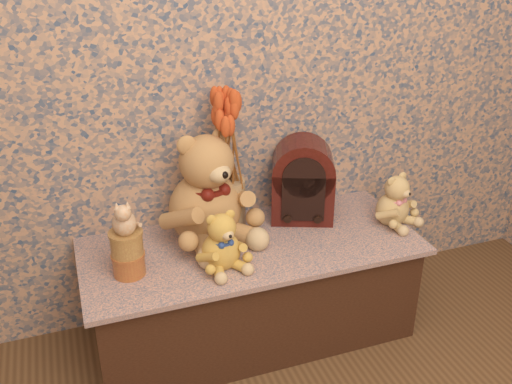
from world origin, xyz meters
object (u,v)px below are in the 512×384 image
(teddy_large, at_px, (204,181))
(ceramic_vase, at_px, (229,205))
(teddy_small, at_px, (394,197))
(cathedral_radio, at_px, (303,179))
(cat_figurine, at_px, (123,215))
(teddy_medium, at_px, (221,237))
(biscuit_tin_lower, at_px, (129,264))

(teddy_large, height_order, ceramic_vase, teddy_large)
(teddy_large, height_order, teddy_small, teddy_large)
(cathedral_radio, distance_m, cat_figurine, 0.75)
(teddy_medium, xyz_separation_m, cat_figurine, (-0.31, 0.05, 0.12))
(ceramic_vase, bearing_deg, teddy_medium, -113.41)
(teddy_medium, bearing_deg, teddy_small, -6.11)
(cathedral_radio, relative_size, biscuit_tin_lower, 3.09)
(teddy_small, height_order, cat_figurine, cat_figurine)
(biscuit_tin_lower, bearing_deg, cat_figurine, 0.00)
(cat_figurine, bearing_deg, cathedral_radio, 20.36)
(teddy_medium, xyz_separation_m, cathedral_radio, (0.41, 0.24, 0.05))
(teddy_small, bearing_deg, teddy_medium, 163.34)
(teddy_medium, bearing_deg, cathedral_radio, 18.08)
(teddy_small, relative_size, biscuit_tin_lower, 2.07)
(teddy_small, height_order, ceramic_vase, teddy_small)
(teddy_small, relative_size, ceramic_vase, 1.07)
(biscuit_tin_lower, bearing_deg, teddy_medium, -9.89)
(teddy_large, distance_m, cathedral_radio, 0.41)
(teddy_medium, distance_m, ceramic_vase, 0.26)
(biscuit_tin_lower, relative_size, cat_figurine, 0.83)
(teddy_medium, height_order, teddy_small, teddy_medium)
(cathedral_radio, height_order, biscuit_tin_lower, cathedral_radio)
(teddy_large, relative_size, teddy_medium, 2.00)
(teddy_large, height_order, teddy_medium, teddy_large)
(teddy_medium, relative_size, teddy_small, 1.02)
(biscuit_tin_lower, height_order, cat_figurine, cat_figurine)
(cathedral_radio, bearing_deg, teddy_small, -5.21)
(ceramic_vase, xyz_separation_m, cat_figurine, (-0.42, -0.19, 0.13))
(teddy_small, bearing_deg, biscuit_tin_lower, 158.60)
(ceramic_vase, bearing_deg, teddy_small, -14.74)
(teddy_large, relative_size, cat_figurine, 3.49)
(teddy_large, distance_m, biscuit_tin_lower, 0.41)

